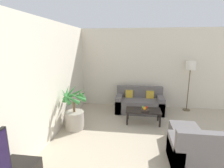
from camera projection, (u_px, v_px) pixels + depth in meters
wall_back at (168, 69)px, 5.94m from camera, size 7.61×0.06×2.70m
wall_left at (30, 90)px, 3.21m from camera, size 0.06×8.01×2.70m
potted_palm at (74, 114)px, 4.52m from camera, size 0.71×0.72×1.17m
sofa_loveseat at (139, 103)px, 5.73m from camera, size 1.53×0.77×0.79m
floor_lamp at (190, 69)px, 5.57m from camera, size 0.31×0.31×1.66m
coffee_table at (143, 112)px, 4.87m from camera, size 0.96×0.49×0.39m
fruit_bowl at (145, 110)px, 4.79m from camera, size 0.23×0.23×0.05m
apple_red at (146, 107)px, 4.81m from camera, size 0.07×0.07×0.07m
apple_green at (143, 107)px, 4.81m from camera, size 0.08×0.08×0.08m
orange_fruit at (145, 108)px, 4.71m from camera, size 0.09×0.09×0.09m
armchair at (197, 154)px, 3.10m from camera, size 0.89×0.79×0.83m
ottoman at (184, 133)px, 3.97m from camera, size 0.60×0.55×0.38m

